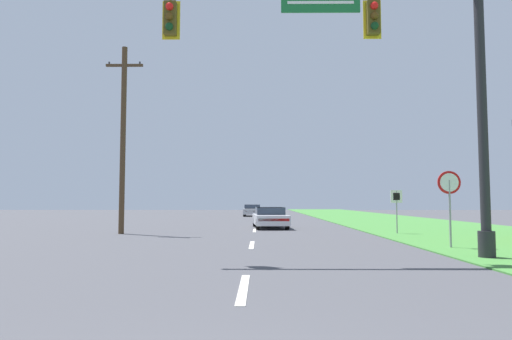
{
  "coord_description": "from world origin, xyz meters",
  "views": [
    {
      "loc": [
        0.3,
        -2.18,
        1.54
      ],
      "look_at": [
        0.0,
        29.78,
        3.74
      ],
      "focal_mm": 32.0,
      "sensor_mm": 36.0,
      "label": 1
    }
  ],
  "objects_px": {
    "signal_mast": "(393,72)",
    "car_ahead": "(270,217)",
    "far_car": "(252,210)",
    "stop_sign": "(449,192)",
    "route_sign_post": "(397,202)",
    "utility_pole_near": "(123,136)"
  },
  "relations": [
    {
      "from": "stop_sign",
      "to": "route_sign_post",
      "type": "distance_m",
      "value": 6.59
    },
    {
      "from": "signal_mast",
      "to": "utility_pole_near",
      "type": "xyz_separation_m",
      "value": [
        -10.31,
        9.31,
        -0.44
      ]
    },
    {
      "from": "car_ahead",
      "to": "utility_pole_near",
      "type": "bearing_deg",
      "value": -145.94
    },
    {
      "from": "car_ahead",
      "to": "utility_pole_near",
      "type": "relative_size",
      "value": 0.52
    },
    {
      "from": "car_ahead",
      "to": "far_car",
      "type": "relative_size",
      "value": 1.03
    },
    {
      "from": "signal_mast",
      "to": "car_ahead",
      "type": "height_order",
      "value": "signal_mast"
    },
    {
      "from": "route_sign_post",
      "to": "utility_pole_near",
      "type": "bearing_deg",
      "value": 179.66
    },
    {
      "from": "far_car",
      "to": "stop_sign",
      "type": "height_order",
      "value": "stop_sign"
    },
    {
      "from": "signal_mast",
      "to": "car_ahead",
      "type": "bearing_deg",
      "value": 102.41
    },
    {
      "from": "car_ahead",
      "to": "far_car",
      "type": "xyz_separation_m",
      "value": [
        -1.39,
        21.43,
        -0.0
      ]
    },
    {
      "from": "signal_mast",
      "to": "far_car",
      "type": "height_order",
      "value": "signal_mast"
    },
    {
      "from": "signal_mast",
      "to": "route_sign_post",
      "type": "xyz_separation_m",
      "value": [
        2.77,
        9.24,
        -3.6
      ]
    },
    {
      "from": "far_car",
      "to": "utility_pole_near",
      "type": "height_order",
      "value": "utility_pole_near"
    },
    {
      "from": "far_car",
      "to": "stop_sign",
      "type": "distance_m",
      "value": 33.72
    },
    {
      "from": "utility_pole_near",
      "to": "far_car",
      "type": "bearing_deg",
      "value": 77.57
    },
    {
      "from": "stop_sign",
      "to": "utility_pole_near",
      "type": "relative_size",
      "value": 0.28
    },
    {
      "from": "signal_mast",
      "to": "utility_pole_near",
      "type": "relative_size",
      "value": 1.12
    },
    {
      "from": "route_sign_post",
      "to": "utility_pole_near",
      "type": "xyz_separation_m",
      "value": [
        -13.07,
        0.08,
        3.16
      ]
    },
    {
      "from": "signal_mast",
      "to": "route_sign_post",
      "type": "bearing_deg",
      "value": 73.33
    },
    {
      "from": "stop_sign",
      "to": "utility_pole_near",
      "type": "xyz_separation_m",
      "value": [
        -12.86,
        6.66,
        2.82
      ]
    },
    {
      "from": "far_car",
      "to": "utility_pole_near",
      "type": "distance_m",
      "value": 27.23
    },
    {
      "from": "utility_pole_near",
      "to": "signal_mast",
      "type": "bearing_deg",
      "value": -42.1
    }
  ]
}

